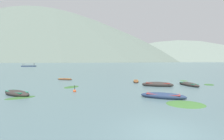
# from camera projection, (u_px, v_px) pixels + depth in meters

# --- Properties ---
(ground_plane) EXTENTS (6000.00, 6000.00, 0.00)m
(ground_plane) POSITION_uv_depth(u_px,v_px,m) (117.00, 62.00, 1505.33)
(ground_plane) COLOR #476066
(mountain_1) EXTENTS (2208.76, 2208.76, 598.08)m
(mountain_1) POSITION_uv_depth(u_px,v_px,m) (54.00, 29.00, 1462.80)
(mountain_1) COLOR #56665B
(mountain_1) RESTS_ON ground
(mountain_2) EXTENTS (1128.62, 1128.62, 399.88)m
(mountain_2) POSITION_uv_depth(u_px,v_px,m) (105.00, 45.00, 1877.84)
(mountain_2) COLOR #4C5B56
(mountain_2) RESTS_ON ground
(mountain_3) EXTENTS (1797.81, 1797.81, 543.84)m
(mountain_3) POSITION_uv_depth(u_px,v_px,m) (154.00, 35.00, 1666.76)
(mountain_3) COLOR slate
(mountain_3) RESTS_ON ground
(rowboat_0) EXTENTS (4.43, 2.45, 0.68)m
(rowboat_0) POSITION_uv_depth(u_px,v_px,m) (163.00, 96.00, 15.72)
(rowboat_0) COLOR navy
(rowboat_0) RESTS_ON ground
(rowboat_1) EXTENTS (4.60, 2.15, 0.79)m
(rowboat_1) POSITION_uv_depth(u_px,v_px,m) (158.00, 85.00, 23.34)
(rowboat_1) COLOR #2D2826
(rowboat_1) RESTS_ON ground
(rowboat_2) EXTENTS (2.30, 4.22, 0.61)m
(rowboat_2) POSITION_uv_depth(u_px,v_px,m) (189.00, 84.00, 23.92)
(rowboat_2) COLOR #2D2826
(rowboat_2) RESTS_ON ground
(rowboat_3) EXTENTS (1.26, 3.41, 0.48)m
(rowboat_3) POSITION_uv_depth(u_px,v_px,m) (136.00, 81.00, 28.01)
(rowboat_3) COLOR brown
(rowboat_3) RESTS_ON ground
(rowboat_4) EXTENTS (4.12, 3.06, 0.67)m
(rowboat_4) POSITION_uv_depth(u_px,v_px,m) (17.00, 93.00, 17.05)
(rowboat_4) COLOR #2D2826
(rowboat_4) RESTS_ON ground
(rowboat_7) EXTENTS (3.22, 1.56, 0.42)m
(rowboat_7) POSITION_uv_depth(u_px,v_px,m) (65.00, 79.00, 31.42)
(rowboat_7) COLOR brown
(rowboat_7) RESTS_ON ground
(ferry_0) EXTENTS (9.48, 5.24, 2.54)m
(ferry_0) POSITION_uv_depth(u_px,v_px,m) (29.00, 66.00, 113.51)
(ferry_0) COLOR navy
(ferry_0) RESTS_ON ground
(mooring_buoy) EXTENTS (0.37, 0.37, 0.89)m
(mooring_buoy) POSITION_uv_depth(u_px,v_px,m) (75.00, 91.00, 19.02)
(mooring_buoy) COLOR #DB4C1E
(mooring_buoy) RESTS_ON ground
(weed_patch_0) EXTENTS (3.17, 2.67, 0.14)m
(weed_patch_0) POSITION_uv_depth(u_px,v_px,m) (185.00, 104.00, 13.47)
(weed_patch_0) COLOR #38662D
(weed_patch_0) RESTS_ON ground
(weed_patch_1) EXTENTS (2.45, 2.96, 0.14)m
(weed_patch_1) POSITION_uv_depth(u_px,v_px,m) (71.00, 87.00, 22.51)
(weed_patch_1) COLOR #2D5628
(weed_patch_1) RESTS_ON ground
(weed_patch_2) EXTENTS (2.87, 2.55, 0.14)m
(weed_patch_2) POSITION_uv_depth(u_px,v_px,m) (21.00, 98.00, 15.86)
(weed_patch_2) COLOR #2D5628
(weed_patch_2) RESTS_ON ground
(weed_patch_3) EXTENTS (1.79, 1.84, 0.14)m
(weed_patch_3) POSITION_uv_depth(u_px,v_px,m) (184.00, 81.00, 29.81)
(weed_patch_3) COLOR #38662D
(weed_patch_3) RESTS_ON ground
(weed_patch_4) EXTENTS (2.24, 2.44, 0.14)m
(weed_patch_4) POSITION_uv_depth(u_px,v_px,m) (209.00, 85.00, 24.78)
(weed_patch_4) COLOR #2D5628
(weed_patch_4) RESTS_ON ground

